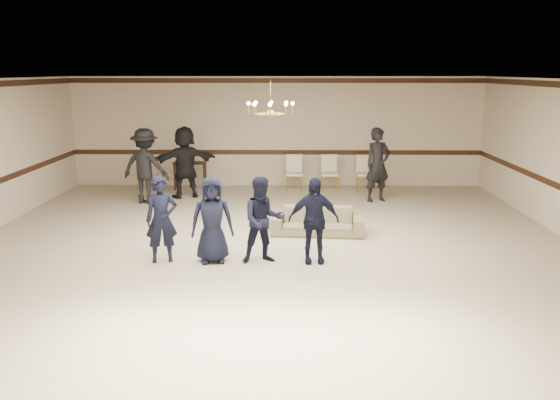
{
  "coord_description": "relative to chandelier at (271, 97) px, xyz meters",
  "views": [
    {
      "loc": [
        0.35,
        -10.52,
        3.37
      ],
      "look_at": [
        0.2,
        -0.5,
        1.19
      ],
      "focal_mm": 38.32,
      "sensor_mm": 36.0,
      "label": 1
    }
  ],
  "objects": [
    {
      "name": "settee",
      "position": [
        0.96,
        0.61,
        -2.59
      ],
      "size": [
        1.98,
        0.91,
        0.56
      ],
      "primitive_type": "imported",
      "rotation": [
        0.0,
        0.0,
        -0.08
      ],
      "color": "#73684C",
      "rests_on": "floor"
    },
    {
      "name": "banquet_chair_right",
      "position": [
        2.51,
        5.23,
        -2.38
      ],
      "size": [
        0.5,
        0.5,
        1.0
      ],
      "primitive_type": null,
      "rotation": [
        0.0,
        0.0,
        0.03
      ],
      "color": "#EFE7C9",
      "rests_on": "floor"
    },
    {
      "name": "chandelier",
      "position": [
        0.0,
        0.0,
        0.0
      ],
      "size": [
        0.94,
        0.94,
        0.89
      ],
      "primitive_type": null,
      "color": "#AF9038",
      "rests_on": "ceiling"
    },
    {
      "name": "room",
      "position": [
        0.0,
        -1.0,
        -1.28
      ],
      "size": [
        12.01,
        14.01,
        3.21
      ],
      "color": "beige",
      "rests_on": "ground"
    },
    {
      "name": "console_table",
      "position": [
        -2.49,
        5.43,
        -2.48
      ],
      "size": [
        0.96,
        0.44,
        0.79
      ],
      "primitive_type": "cube",
      "rotation": [
        0.0,
        0.0,
        0.04
      ],
      "color": "black",
      "rests_on": "floor"
    },
    {
      "name": "banquet_chair_left",
      "position": [
        0.51,
        5.23,
        -2.38
      ],
      "size": [
        0.5,
        0.5,
        1.0
      ],
      "primitive_type": null,
      "rotation": [
        0.0,
        0.0,
        0.03
      ],
      "color": "#EFE7C9",
      "rests_on": "floor"
    },
    {
      "name": "boy_b",
      "position": [
        -1.01,
        -1.27,
        -2.1
      ],
      "size": [
        0.83,
        0.61,
        1.55
      ],
      "primitive_type": "imported",
      "rotation": [
        0.0,
        0.0,
        0.17
      ],
      "color": "black",
      "rests_on": "floor"
    },
    {
      "name": "adult_right",
      "position": [
        2.67,
        3.87,
        -1.91
      ],
      "size": [
        0.83,
        0.71,
        1.93
      ],
      "primitive_type": "imported",
      "rotation": [
        0.0,
        0.0,
        0.42
      ],
      "color": "black",
      "rests_on": "floor"
    },
    {
      "name": "banquet_chair_mid",
      "position": [
        1.51,
        5.23,
        -2.38
      ],
      "size": [
        0.52,
        0.52,
        1.0
      ],
      "primitive_type": null,
      "rotation": [
        0.0,
        0.0,
        0.07
      ],
      "color": "#EFE7C9",
      "rests_on": "floor"
    },
    {
      "name": "adult_mid",
      "position": [
        -2.43,
        4.27,
        -1.91
      ],
      "size": [
        1.87,
        1.23,
        1.93
      ],
      "primitive_type": "imported",
      "rotation": [
        0.0,
        0.0,
        3.54
      ],
      "color": "black",
      "rests_on": "floor"
    },
    {
      "name": "chair_rail",
      "position": [
        0.0,
        5.99,
        -1.88
      ],
      "size": [
        12.0,
        0.02,
        0.14
      ],
      "primitive_type": "cube",
      "color": "#381C10",
      "rests_on": "wall_back"
    },
    {
      "name": "crown_molding",
      "position": [
        0.0,
        5.99,
        0.21
      ],
      "size": [
        12.0,
        0.02,
        0.14
      ],
      "primitive_type": "cube",
      "color": "#381C10",
      "rests_on": "wall_back"
    },
    {
      "name": "adult_left",
      "position": [
        -3.33,
        3.57,
        -1.91
      ],
      "size": [
        1.39,
        1.01,
        1.93
      ],
      "primitive_type": "imported",
      "rotation": [
        0.0,
        0.0,
        2.89
      ],
      "color": "black",
      "rests_on": "floor"
    },
    {
      "name": "boy_c",
      "position": [
        -0.11,
        -1.27,
        -2.1
      ],
      "size": [
        0.86,
        0.73,
        1.55
      ],
      "primitive_type": "imported",
      "rotation": [
        0.0,
        0.0,
        0.21
      ],
      "color": "black",
      "rests_on": "floor"
    },
    {
      "name": "boy_a",
      "position": [
        -1.91,
        -1.27,
        -2.1
      ],
      "size": [
        0.64,
        0.5,
        1.55
      ],
      "primitive_type": "imported",
      "rotation": [
        0.0,
        0.0,
        0.26
      ],
      "color": "black",
      "rests_on": "floor"
    },
    {
      "name": "boy_d",
      "position": [
        0.79,
        -1.27,
        -2.1
      ],
      "size": [
        0.93,
        0.45,
        1.55
      ],
      "primitive_type": "imported",
      "rotation": [
        0.0,
        0.0,
        0.08
      ],
      "color": "black",
      "rests_on": "floor"
    }
  ]
}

